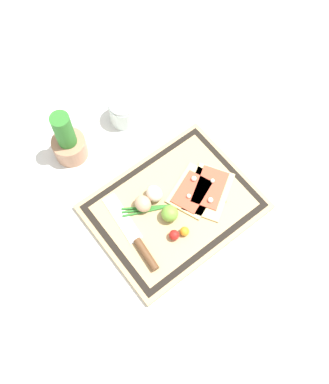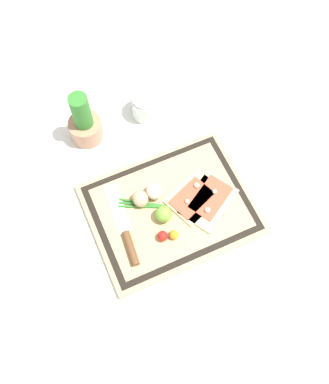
{
  "view_description": "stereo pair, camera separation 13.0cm",
  "coord_description": "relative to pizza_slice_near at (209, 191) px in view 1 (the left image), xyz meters",
  "views": [
    {
      "loc": [
        -0.33,
        -0.38,
        1.22
      ],
      "look_at": [
        0.0,
        0.05,
        0.04
      ],
      "focal_mm": 42.0,
      "sensor_mm": 36.0,
      "label": 1
    },
    {
      "loc": [
        -0.22,
        -0.44,
        1.22
      ],
      "look_at": [
        0.0,
        0.05,
        0.04
      ],
      "focal_mm": 42.0,
      "sensor_mm": 36.0,
      "label": 2
    }
  ],
  "objects": [
    {
      "name": "cherry_tomato_yellow",
      "position": [
        -0.14,
        -0.06,
        0.01
      ],
      "size": [
        0.03,
        0.03,
        0.03
      ],
      "primitive_type": "sphere",
      "color": "orange",
      "rests_on": "cutting_board"
    },
    {
      "name": "sauce_jar",
      "position": [
        -0.04,
        0.37,
        0.01
      ],
      "size": [
        0.09,
        0.09,
        0.09
      ],
      "color": "silver",
      "rests_on": "ground_plane"
    },
    {
      "name": "pizza_slice_far",
      "position": [
        -0.03,
        0.03,
        0.0
      ],
      "size": [
        0.18,
        0.16,
        0.02
      ],
      "color": "#DBBC7F",
      "rests_on": "cutting_board"
    },
    {
      "name": "knife",
      "position": [
        -0.26,
        -0.0,
        0.0
      ],
      "size": [
        0.05,
        0.26,
        0.02
      ],
      "color": "silver",
      "rests_on": "cutting_board"
    },
    {
      "name": "egg_brown",
      "position": [
        -0.18,
        0.08,
        0.02
      ],
      "size": [
        0.05,
        0.05,
        0.05
      ],
      "primitive_type": "ellipsoid",
      "color": "tan",
      "rests_on": "cutting_board"
    },
    {
      "name": "scallion_bunch",
      "position": [
        -0.11,
        0.03,
        -0.0
      ],
      "size": [
        0.28,
        0.17,
        0.01
      ],
      "color": "#2D7528",
      "rests_on": "cutting_board"
    },
    {
      "name": "egg_pink",
      "position": [
        -0.14,
        0.09,
        0.02
      ],
      "size": [
        0.05,
        0.05,
        0.05
      ],
      "primitive_type": "ellipsoid",
      "color": "beige",
      "rests_on": "cutting_board"
    },
    {
      "name": "ground_plane",
      "position": [
        -0.11,
        0.03,
        -0.03
      ],
      "size": [
        6.0,
        6.0,
        0.0
      ],
      "primitive_type": "plane",
      "color": "silver"
    },
    {
      "name": "lime",
      "position": [
        -0.14,
        0.01,
        0.02
      ],
      "size": [
        0.05,
        0.05,
        0.05
      ],
      "primitive_type": "sphere",
      "color": "#70A838",
      "rests_on": "cutting_board"
    },
    {
      "name": "herb_pot",
      "position": [
        -0.24,
        0.37,
        0.04
      ],
      "size": [
        0.1,
        0.1,
        0.19
      ],
      "color": "#AD7A5B",
      "rests_on": "ground_plane"
    },
    {
      "name": "pizza_slice_near",
      "position": [
        0.0,
        0.0,
        0.0
      ],
      "size": [
        0.2,
        0.18,
        0.02
      ],
      "color": "#DBBC7F",
      "rests_on": "cutting_board"
    },
    {
      "name": "cutting_board",
      "position": [
        -0.11,
        0.03,
        -0.02
      ],
      "size": [
        0.46,
        0.36,
        0.02
      ],
      "color": "tan",
      "rests_on": "ground_plane"
    },
    {
      "name": "cherry_tomato_red",
      "position": [
        -0.17,
        -0.05,
        0.01
      ],
      "size": [
        0.03,
        0.03,
        0.03
      ],
      "primitive_type": "sphere",
      "color": "red",
      "rests_on": "cutting_board"
    }
  ]
}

